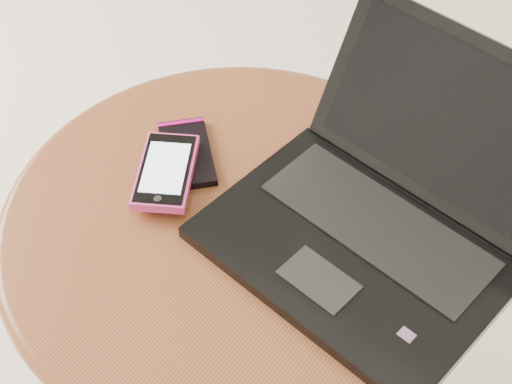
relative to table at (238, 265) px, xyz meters
The scene contains 4 objects.
table is the anchor object (origin of this frame).
laptop 0.22m from the table, 26.67° to the left, with size 0.38×0.37×0.21m.
phone_black 0.16m from the table, 158.59° to the left, with size 0.13×0.13×0.01m.
phone_pink 0.16m from the table, behind, with size 0.12×0.14×0.02m.
Camera 1 is at (0.48, -0.45, 1.20)m, focal length 54.23 mm.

